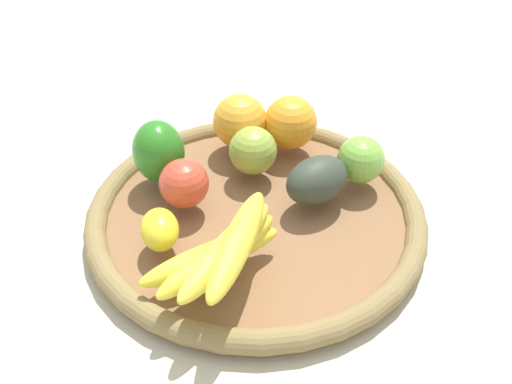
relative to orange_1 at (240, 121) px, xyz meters
name	(u,v)px	position (x,y,z in m)	size (l,w,h in m)	color
ground_plane	(256,223)	(-0.11, -0.10, -0.08)	(2.40, 2.40, 0.00)	#BEB99C
basket	(256,214)	(-0.11, -0.10, -0.06)	(0.45, 0.45, 0.03)	brown
orange_1	(240,121)	(0.00, 0.00, 0.00)	(0.08, 0.08, 0.08)	orange
apple_0	(184,183)	(-0.16, -0.02, -0.01)	(0.07, 0.07, 0.07)	#CF4630
apple_2	(361,160)	(0.01, -0.19, -0.01)	(0.07, 0.07, 0.07)	#76B13F
banana_bunch	(223,251)	(-0.24, -0.13, 0.00)	(0.18, 0.14, 0.08)	yellow
orange_0	(290,122)	(0.04, -0.06, 0.00)	(0.08, 0.08, 0.08)	orange
bell_pepper	(159,152)	(-0.13, 0.05, 0.00)	(0.08, 0.07, 0.09)	#2A761E
apple_1	(253,150)	(-0.05, -0.05, -0.01)	(0.07, 0.07, 0.07)	#8FA93B
avocado	(317,180)	(-0.06, -0.16, -0.01)	(0.09, 0.06, 0.06)	#333B2E
lemon_0	(160,229)	(-0.23, -0.04, -0.02)	(0.06, 0.05, 0.05)	yellow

